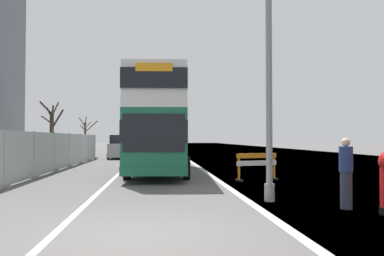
% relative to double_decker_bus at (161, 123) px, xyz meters
% --- Properties ---
extents(ground, '(140.00, 280.00, 0.10)m').
position_rel_double_decker_bus_xyz_m(ground, '(0.09, -12.64, -2.62)').
color(ground, '#565451').
extents(double_decker_bus, '(3.30, 11.06, 4.83)m').
position_rel_double_decker_bus_xyz_m(double_decker_bus, '(0.00, 0.00, 0.00)').
color(double_decker_bus, '#196042').
rests_on(double_decker_bus, ground).
extents(lamppost_foreground, '(0.29, 0.70, 8.47)m').
position_rel_double_decker_bus_xyz_m(lamppost_foreground, '(2.98, -9.37, 1.43)').
color(lamppost_foreground, gray).
rests_on(lamppost_foreground, ground).
extents(roadworks_barrier, '(1.92, 0.97, 1.15)m').
position_rel_double_decker_bus_xyz_m(roadworks_barrier, '(4.03, -3.98, -1.83)').
color(roadworks_barrier, orange).
rests_on(roadworks_barrier, ground).
extents(construction_site_fence, '(0.44, 24.00, 2.12)m').
position_rel_double_decker_bus_xyz_m(construction_site_fence, '(-5.66, 2.74, -1.55)').
color(construction_site_fence, '#A8AAAD').
rests_on(construction_site_fence, ground).
extents(car_oncoming_near, '(2.06, 4.10, 2.07)m').
position_rel_double_decker_bus_xyz_m(car_oncoming_near, '(-3.36, 14.15, -1.60)').
color(car_oncoming_near, gray).
rests_on(car_oncoming_near, ground).
extents(car_receding_mid, '(2.03, 4.25, 2.04)m').
position_rel_double_decker_bus_xyz_m(car_receding_mid, '(0.07, 23.57, -1.61)').
color(car_receding_mid, maroon).
rests_on(car_receding_mid, ground).
extents(bare_tree_far_verge_near, '(2.27, 2.85, 5.40)m').
position_rel_double_decker_bus_xyz_m(bare_tree_far_verge_near, '(-10.45, 18.58, 0.23)').
color(bare_tree_far_verge_near, '#4C3D2D').
rests_on(bare_tree_far_verge_near, ground).
extents(bare_tree_far_verge_mid, '(2.63, 1.90, 4.83)m').
position_rel_double_decker_bus_xyz_m(bare_tree_far_verge_mid, '(-10.26, 35.34, -0.11)').
color(bare_tree_far_verge_mid, '#4C3D2D').
rests_on(bare_tree_far_verge_mid, ground).
extents(pedestrian_at_kerb, '(0.34, 0.34, 1.80)m').
position_rel_double_decker_bus_xyz_m(pedestrian_at_kerb, '(4.57, -10.70, -1.66)').
color(pedestrian_at_kerb, '#2D3342').
rests_on(pedestrian_at_kerb, ground).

